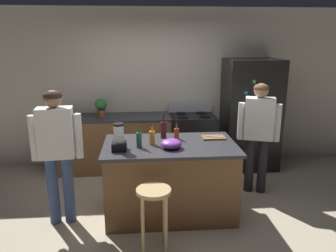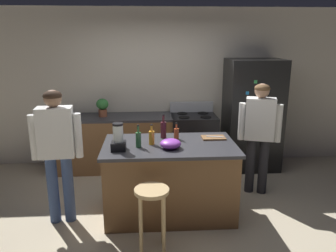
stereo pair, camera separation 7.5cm
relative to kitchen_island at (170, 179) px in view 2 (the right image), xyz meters
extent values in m
plane|color=beige|center=(0.00, 0.00, -0.47)|extent=(14.00, 14.00, 0.00)
cube|color=beige|center=(0.00, 1.95, 0.88)|extent=(8.00, 0.10, 2.70)
cube|color=brown|center=(0.00, 0.00, -0.02)|extent=(1.57, 0.91, 0.89)
cube|color=#333338|center=(0.00, 0.00, 0.44)|extent=(1.63, 0.97, 0.04)
cube|color=brown|center=(-0.80, 1.55, -0.02)|extent=(2.00, 0.64, 0.89)
cube|color=#333338|center=(-0.80, 1.55, 0.44)|extent=(2.00, 0.64, 0.04)
cube|color=black|center=(1.51, 1.50, 0.46)|extent=(0.90, 0.70, 1.86)
cylinder|color=#B7BABF|center=(1.47, 1.13, 0.56)|extent=(0.02, 0.02, 0.84)
cylinder|color=#B7BABF|center=(1.55, 1.13, 0.56)|extent=(0.02, 0.02, 0.84)
cube|color=#3FB259|center=(1.80, 1.15, 0.20)|extent=(0.05, 0.01, 0.05)
cube|color=#3FB259|center=(1.41, 1.15, 1.07)|extent=(0.05, 0.01, 0.05)
cube|color=#268CD8|center=(1.29, 1.15, 0.90)|extent=(0.05, 0.01, 0.05)
cube|color=black|center=(0.51, 1.52, 0.00)|extent=(0.76, 0.64, 0.93)
cube|color=black|center=(0.51, 1.20, -0.05)|extent=(0.60, 0.01, 0.24)
cube|color=#B7BABF|center=(0.51, 1.81, 0.55)|extent=(0.76, 0.06, 0.18)
cylinder|color=black|center=(0.33, 1.37, 0.47)|extent=(0.18, 0.18, 0.01)
cylinder|color=black|center=(0.69, 1.37, 0.47)|extent=(0.18, 0.18, 0.01)
cylinder|color=black|center=(0.33, 1.67, 0.47)|extent=(0.18, 0.18, 0.01)
cylinder|color=black|center=(0.69, 1.67, 0.47)|extent=(0.18, 0.18, 0.01)
cylinder|color=#384C7A|center=(-1.42, -0.13, -0.05)|extent=(0.14, 0.14, 0.84)
cylinder|color=#384C7A|center=(-1.24, -0.11, -0.05)|extent=(0.14, 0.14, 0.84)
cube|color=white|center=(-1.33, -0.12, 0.67)|extent=(0.42, 0.25, 0.59)
cylinder|color=white|center=(-1.58, -0.14, 0.62)|extent=(0.10, 0.10, 0.53)
cylinder|color=white|center=(-1.08, -0.10, 0.62)|extent=(0.10, 0.10, 0.53)
sphere|color=#8C664C|center=(-1.33, -0.12, 1.07)|extent=(0.22, 0.22, 0.20)
ellipsoid|color=#332319|center=(-1.33, -0.12, 1.10)|extent=(0.23, 0.23, 0.12)
cylinder|color=#26262B|center=(1.39, 0.48, -0.06)|extent=(0.16, 0.16, 0.81)
cylinder|color=#26262B|center=(1.21, 0.54, -0.06)|extent=(0.16, 0.16, 0.81)
cube|color=white|center=(1.30, 0.51, 0.64)|extent=(0.45, 0.33, 0.59)
cylinder|color=white|center=(1.54, 0.43, 0.59)|extent=(0.11, 0.11, 0.53)
cylinder|color=white|center=(1.06, 0.59, 0.59)|extent=(0.11, 0.11, 0.53)
sphere|color=tan|center=(1.30, 0.51, 1.03)|extent=(0.25, 0.25, 0.20)
ellipsoid|color=brown|center=(1.30, 0.51, 1.07)|extent=(0.26, 0.26, 0.12)
cylinder|color=tan|center=(-0.24, -0.78, 0.22)|extent=(0.36, 0.36, 0.04)
cylinder|color=tan|center=(-0.35, -0.90, -0.13)|extent=(0.04, 0.04, 0.67)
cylinder|color=tan|center=(-0.12, -0.90, -0.13)|extent=(0.04, 0.04, 0.67)
cylinder|color=tan|center=(-0.35, -0.66, -0.13)|extent=(0.04, 0.04, 0.67)
cylinder|color=tan|center=(-0.12, -0.66, -0.13)|extent=(0.04, 0.04, 0.67)
cylinder|color=brown|center=(-1.00, 1.55, 0.52)|extent=(0.14, 0.14, 0.12)
ellipsoid|color=#337A38|center=(-1.00, 1.55, 0.67)|extent=(0.20, 0.20, 0.18)
cube|color=black|center=(-0.61, -0.19, 0.51)|extent=(0.17, 0.17, 0.10)
cylinder|color=silver|center=(-0.61, -0.19, 0.66)|extent=(0.12, 0.12, 0.20)
cylinder|color=black|center=(-0.61, -0.19, 0.77)|extent=(0.12, 0.12, 0.02)
cylinder|color=#B24C26|center=(0.10, 0.20, 0.53)|extent=(0.06, 0.06, 0.14)
cylinder|color=#B24C26|center=(0.10, 0.20, 0.63)|extent=(0.02, 0.02, 0.06)
cylinder|color=black|center=(0.10, 0.20, 0.67)|extent=(0.03, 0.03, 0.02)
cylinder|color=#2D6638|center=(-0.38, -0.10, 0.55)|extent=(0.07, 0.07, 0.18)
cylinder|color=#2D6638|center=(-0.38, -0.10, 0.68)|extent=(0.03, 0.03, 0.08)
cylinder|color=black|center=(-0.38, -0.10, 0.73)|extent=(0.03, 0.03, 0.02)
cylinder|color=#471923|center=(-0.06, 0.27, 0.57)|extent=(0.08, 0.08, 0.21)
cylinder|color=#471923|center=(-0.06, 0.27, 0.72)|extent=(0.03, 0.03, 0.09)
cylinder|color=black|center=(-0.06, 0.27, 0.77)|extent=(0.03, 0.03, 0.02)
cylinder|color=orange|center=(-0.22, 0.00, 0.55)|extent=(0.07, 0.07, 0.17)
cylinder|color=orange|center=(-0.22, 0.00, 0.67)|extent=(0.03, 0.03, 0.07)
cylinder|color=black|center=(-0.22, 0.00, 0.71)|extent=(0.03, 0.03, 0.02)
ellipsoid|color=purple|center=(0.00, -0.16, 0.52)|extent=(0.25, 0.25, 0.11)
cube|color=brown|center=(0.59, 0.20, 0.47)|extent=(0.30, 0.20, 0.02)
cube|color=#B7BABF|center=(0.61, 0.20, 0.49)|extent=(0.22, 0.09, 0.01)
camera|label=1|loc=(-0.35, -3.88, 1.73)|focal=35.50mm
camera|label=2|loc=(-0.27, -3.88, 1.73)|focal=35.50mm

